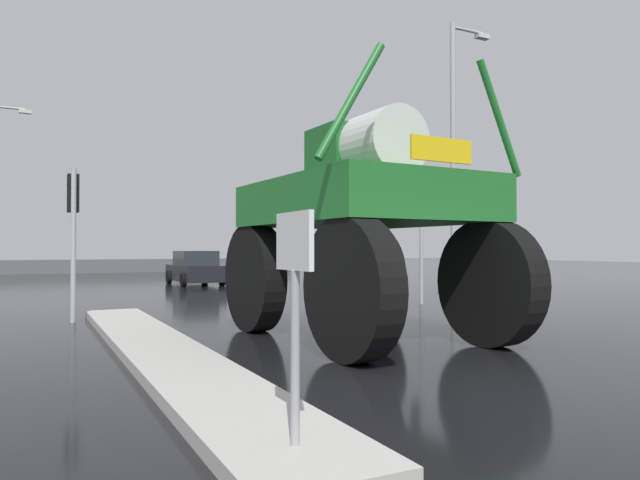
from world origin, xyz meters
name	(u,v)px	position (x,y,z in m)	size (l,w,h in m)	color
ground_plane	(186,290)	(0.00, 18.00, 0.00)	(120.00, 120.00, 0.00)	black
median_island	(160,350)	(-3.73, 4.26, 0.07)	(1.18, 11.54, 0.15)	#B2AFA8
lane_arrow_sign	(295,284)	(-3.73, -0.71, 1.35)	(0.07, 0.60, 1.74)	#99999E
oversize_sprayer	(362,223)	(-0.15, 4.28, 2.08)	(3.94, 5.76, 4.68)	black
sedan_ahead	(195,269)	(1.15, 21.11, 0.71)	(1.92, 4.12, 1.52)	black
traffic_signal_near_left	(73,211)	(-4.66, 9.19, 2.45)	(0.24, 0.54, 3.36)	#A8AAAF
traffic_signal_near_right	(418,208)	(4.69, 9.18, 2.81)	(0.24, 0.54, 3.85)	#A8AAAF
streetlight_near_right	(455,147)	(7.25, 10.55, 5.04)	(1.64, 0.24, 9.22)	#A8AAAF
streetlight_far_right	(312,197)	(8.57, 24.31, 4.49)	(1.80, 0.24, 8.10)	#A8AAAF
roadside_barrier	(121,266)	(0.00, 36.34, 0.45)	(26.55, 0.24, 0.90)	#59595B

